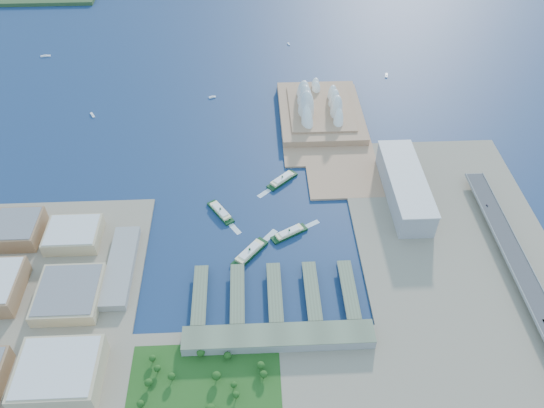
{
  "coord_description": "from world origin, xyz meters",
  "views": [
    {
      "loc": [
        -5.46,
        -437.2,
        490.63
      ],
      "look_at": [
        16.98,
        57.61,
        18.0
      ],
      "focal_mm": 35.0,
      "sensor_mm": 36.0,
      "label": 1
    }
  ],
  "objects_px": {
    "car_c": "(487,205)",
    "opera_house": "(321,99)",
    "toaster_building": "(405,187)",
    "ferry_b": "(282,179)",
    "car_b": "(544,321)",
    "ferry_c": "(250,251)",
    "ferry_a": "(220,211)",
    "ferry_d": "(289,232)"
  },
  "relations": [
    {
      "from": "car_c",
      "to": "opera_house",
      "type": "bearing_deg",
      "value": -50.83
    },
    {
      "from": "ferry_a",
      "to": "ferry_b",
      "type": "relative_size",
      "value": 0.99
    },
    {
      "from": "car_b",
      "to": "toaster_building",
      "type": "bearing_deg",
      "value": -64.43
    },
    {
      "from": "ferry_b",
      "to": "car_b",
      "type": "height_order",
      "value": "car_b"
    },
    {
      "from": "ferry_c",
      "to": "ferry_a",
      "type": "bearing_deg",
      "value": -22.43
    },
    {
      "from": "opera_house",
      "to": "ferry_b",
      "type": "bearing_deg",
      "value": -114.12
    },
    {
      "from": "ferry_a",
      "to": "ferry_b",
      "type": "distance_m",
      "value": 104.19
    },
    {
      "from": "opera_house",
      "to": "ferry_b",
      "type": "distance_m",
      "value": 175.04
    },
    {
      "from": "ferry_b",
      "to": "opera_house",
      "type": "bearing_deg",
      "value": 113.51
    },
    {
      "from": "toaster_building",
      "to": "ferry_c",
      "type": "bearing_deg",
      "value": -156.33
    },
    {
      "from": "ferry_a",
      "to": "ferry_d",
      "type": "distance_m",
      "value": 97.4
    },
    {
      "from": "ferry_a",
      "to": "car_b",
      "type": "xyz_separation_m",
      "value": [
        346.71,
        -193.09,
        10.75
      ]
    },
    {
      "from": "ferry_a",
      "to": "ferry_d",
      "type": "height_order",
      "value": "ferry_a"
    },
    {
      "from": "toaster_building",
      "to": "car_b",
      "type": "xyz_separation_m",
      "value": [
        101.0,
        -211.08,
        -5.06
      ]
    },
    {
      "from": "ferry_d",
      "to": "car_b",
      "type": "relative_size",
      "value": 13.67
    },
    {
      "from": "ferry_b",
      "to": "ferry_d",
      "type": "bearing_deg",
      "value": -40.89
    },
    {
      "from": "ferry_b",
      "to": "car_c",
      "type": "distance_m",
      "value": 272.87
    },
    {
      "from": "opera_house",
      "to": "ferry_c",
      "type": "height_order",
      "value": "opera_house"
    },
    {
      "from": "ferry_d",
      "to": "car_c",
      "type": "height_order",
      "value": "car_c"
    },
    {
      "from": "toaster_building",
      "to": "car_b",
      "type": "distance_m",
      "value": 234.06
    },
    {
      "from": "ferry_b",
      "to": "car_b",
      "type": "distance_m",
      "value": 364.32
    },
    {
      "from": "ferry_d",
      "to": "ferry_a",
      "type": "bearing_deg",
      "value": 35.28
    },
    {
      "from": "ferry_c",
      "to": "car_b",
      "type": "distance_m",
      "value": 331.83
    },
    {
      "from": "toaster_building",
      "to": "ferry_a",
      "type": "distance_m",
      "value": 246.87
    },
    {
      "from": "opera_house",
      "to": "car_c",
      "type": "height_order",
      "value": "opera_house"
    },
    {
      "from": "opera_house",
      "to": "ferry_a",
      "type": "relative_size",
      "value": 3.63
    },
    {
      "from": "car_b",
      "to": "ferry_d",
      "type": "bearing_deg",
      "value": -30.2
    },
    {
      "from": "ferry_b",
      "to": "ferry_c",
      "type": "height_order",
      "value": "ferry_c"
    },
    {
      "from": "opera_house",
      "to": "ferry_b",
      "type": "relative_size",
      "value": 3.59
    },
    {
      "from": "opera_house",
      "to": "car_b",
      "type": "distance_m",
      "value": 453.59
    },
    {
      "from": "ferry_c",
      "to": "ferry_d",
      "type": "height_order",
      "value": "ferry_c"
    },
    {
      "from": "toaster_building",
      "to": "ferry_a",
      "type": "bearing_deg",
      "value": -175.81
    },
    {
      "from": "ferry_a",
      "to": "ferry_d",
      "type": "relative_size",
      "value": 1.01
    },
    {
      "from": "car_b",
      "to": "ferry_c",
      "type": "bearing_deg",
      "value": -21.17
    },
    {
      "from": "toaster_building",
      "to": "ferry_d",
      "type": "relative_size",
      "value": 3.16
    },
    {
      "from": "toaster_building",
      "to": "car_c",
      "type": "relative_size",
      "value": 37.94
    },
    {
      "from": "ferry_d",
      "to": "car_c",
      "type": "bearing_deg",
      "value": -113.24
    },
    {
      "from": "opera_house",
      "to": "toaster_building",
      "type": "bearing_deg",
      "value": -65.77
    },
    {
      "from": "ferry_b",
      "to": "ferry_a",
      "type": "bearing_deg",
      "value": -97.09
    },
    {
      "from": "ferry_a",
      "to": "car_b",
      "type": "bearing_deg",
      "value": -62.01
    },
    {
      "from": "opera_house",
      "to": "ferry_a",
      "type": "xyz_separation_m",
      "value": [
        -155.71,
        -218.0,
        -27.31
      ]
    },
    {
      "from": "ferry_b",
      "to": "ferry_c",
      "type": "bearing_deg",
      "value": -62.01
    }
  ]
}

